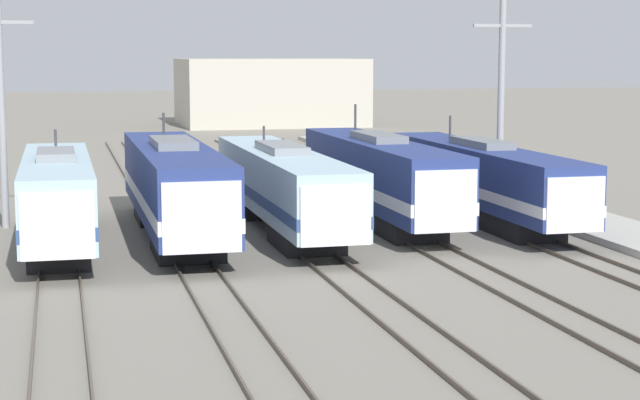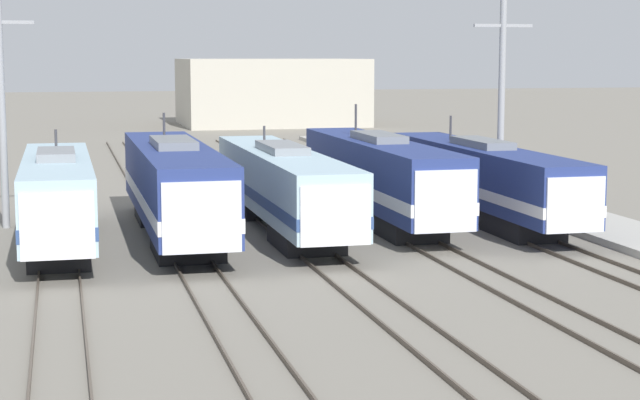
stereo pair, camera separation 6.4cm
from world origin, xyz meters
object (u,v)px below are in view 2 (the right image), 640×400
at_px(catenary_tower_right, 501,101).
at_px(locomotive_center_right, 382,178).
at_px(locomotive_center, 284,187).
at_px(catenary_tower_left, 2,107).
at_px(locomotive_far_left, 57,198).
at_px(locomotive_far_right, 486,180).
at_px(locomotive_center_left, 175,188).

bearing_deg(catenary_tower_right, locomotive_center_right, -158.98).
bearing_deg(locomotive_center, catenary_tower_left, 161.75).
bearing_deg(catenary_tower_right, locomotive_far_left, -164.71).
bearing_deg(locomotive_center, locomotive_center_right, 14.57).
bearing_deg(locomotive_far_right, locomotive_center, -176.86).
relative_size(locomotive_center_left, catenary_tower_left, 1.76).
relative_size(locomotive_far_left, catenary_tower_left, 1.51).
relative_size(locomotive_far_right, catenary_tower_right, 1.83).
bearing_deg(locomotive_center_right, catenary_tower_right, 21.02).
xyz_separation_m(locomotive_far_right, catenary_tower_left, (-22.30, 3.52, 3.56)).
xyz_separation_m(locomotive_center_right, catenary_tower_right, (7.21, 2.77, 3.41)).
relative_size(locomotive_center_left, locomotive_far_right, 0.96).
xyz_separation_m(locomotive_far_left, catenary_tower_right, (22.16, 6.06, 3.50)).
bearing_deg(locomotive_center_right, locomotive_center_left, -168.52).
bearing_deg(catenary_tower_left, locomotive_center_right, -9.09).
xyz_separation_m(locomotive_far_left, locomotive_center, (9.97, 1.99, -0.05)).
distance_m(locomotive_far_left, locomotive_center, 10.17).
relative_size(locomotive_far_right, catenary_tower_left, 1.83).
xyz_separation_m(locomotive_far_left, locomotive_center_left, (4.98, 1.26, 0.13)).
bearing_deg(locomotive_center, catenary_tower_right, 18.44).
xyz_separation_m(locomotive_far_left, catenary_tower_left, (-2.37, 6.06, 3.50)).
relative_size(locomotive_center, locomotive_far_right, 1.00).
relative_size(locomotive_center, locomotive_center_right, 1.06).
distance_m(locomotive_center, catenary_tower_right, 13.34).
relative_size(locomotive_center_right, catenary_tower_left, 1.73).
distance_m(locomotive_far_left, locomotive_center_left, 5.14).
height_order(locomotive_far_left, locomotive_far_right, locomotive_far_right).
xyz_separation_m(locomotive_center_left, locomotive_center, (4.98, 0.73, -0.18)).
distance_m(locomotive_center_left, locomotive_center, 5.04).
bearing_deg(catenary_tower_right, locomotive_center_left, -164.40).
bearing_deg(locomotive_center, locomotive_center_left, -171.68).
bearing_deg(locomotive_far_left, catenary_tower_left, 111.34).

